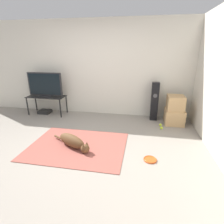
{
  "coord_description": "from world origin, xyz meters",
  "views": [
    {
      "loc": [
        1.29,
        -2.69,
        1.78
      ],
      "look_at": [
        0.63,
        0.97,
        0.45
      ],
      "focal_mm": 28.0,
      "sensor_mm": 36.0,
      "label": 1
    }
  ],
  "objects": [
    {
      "name": "floor_speaker",
      "position": [
        1.61,
        1.84,
        0.5
      ],
      "size": [
        0.19,
        0.19,
        1.0
      ],
      "color": "black",
      "rests_on": "ground_plane"
    },
    {
      "name": "tv",
      "position": [
        -1.41,
        1.74,
        0.86
      ],
      "size": [
        1.0,
        0.2,
        0.66
      ],
      "color": "#232326",
      "rests_on": "tv_stand"
    },
    {
      "name": "tennis_ball_by_boxes",
      "position": [
        1.77,
        1.41,
        0.03
      ],
      "size": [
        0.07,
        0.07,
        0.07
      ],
      "color": "#C6E033",
      "rests_on": "ground_plane"
    },
    {
      "name": "game_console",
      "position": [
        -1.55,
        1.77,
        0.04
      ],
      "size": [
        0.33,
        0.29,
        0.09
      ],
      "color": "black",
      "rests_on": "ground_plane"
    },
    {
      "name": "cardboard_box_upper",
      "position": [
        2.1,
        1.65,
        0.54
      ],
      "size": [
        0.4,
        0.44,
        0.35
      ],
      "color": "tan",
      "rests_on": "cardboard_box_lower"
    },
    {
      "name": "wall_back",
      "position": [
        0.0,
        2.1,
        1.27
      ],
      "size": [
        8.0,
        0.06,
        2.55
      ],
      "color": "beige",
      "rests_on": "ground_plane"
    },
    {
      "name": "ground_plane",
      "position": [
        0.0,
        0.0,
        0.0
      ],
      "size": [
        12.0,
        12.0,
        0.0
      ],
      "primitive_type": "plane",
      "color": "gray"
    },
    {
      "name": "area_rug",
      "position": [
        0.1,
        0.14,
        0.01
      ],
      "size": [
        1.85,
        1.38,
        0.01
      ],
      "color": "#934C42",
      "rests_on": "ground_plane"
    },
    {
      "name": "dog",
      "position": [
        0.03,
        0.08,
        0.13
      ],
      "size": [
        0.9,
        0.52,
        0.24
      ],
      "color": "brown",
      "rests_on": "area_rug"
    },
    {
      "name": "tennis_ball_near_speaker",
      "position": [
        1.77,
        1.23,
        0.03
      ],
      "size": [
        0.07,
        0.07,
        0.07
      ],
      "color": "#C6E033",
      "rests_on": "ground_plane"
    },
    {
      "name": "tv_stand",
      "position": [
        -1.41,
        1.74,
        0.47
      ],
      "size": [
        1.06,
        0.47,
        0.53
      ],
      "color": "black",
      "rests_on": "ground_plane"
    },
    {
      "name": "frisbee",
      "position": [
        1.48,
        -0.08,
        0.01
      ],
      "size": [
        0.22,
        0.22,
        0.03
      ],
      "color": "#DB511E",
      "rests_on": "ground_plane"
    },
    {
      "name": "cardboard_box_lower",
      "position": [
        2.11,
        1.65,
        0.18
      ],
      "size": [
        0.46,
        0.51,
        0.37
      ],
      "color": "tan",
      "rests_on": "ground_plane"
    }
  ]
}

